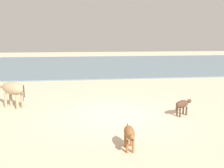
{
  "coord_description": "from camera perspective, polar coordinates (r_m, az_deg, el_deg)",
  "views": [
    {
      "loc": [
        -1.27,
        -8.56,
        2.72
      ],
      "look_at": [
        0.24,
        2.78,
        0.6
      ],
      "focal_mm": 40.24,
      "sensor_mm": 36.0,
      "label": 1
    }
  ],
  "objects": [
    {
      "name": "sea_water",
      "position": [
        26.19,
        -4.76,
        4.59
      ],
      "size": [
        60.0,
        20.0,
        0.08
      ],
      "primitive_type": "cube",
      "color": "slate",
      "rests_on": "ground"
    },
    {
      "name": "calf_far_brown",
      "position": [
        6.22,
        3.97,
        -11.2
      ],
      "size": [
        0.3,
        0.91,
        0.59
      ],
      "rotation": [
        0.0,
        0.0,
        4.65
      ],
      "color": "brown",
      "rests_on": "ground"
    },
    {
      "name": "cow_adult_dun",
      "position": [
        10.52,
        -21.75,
        -1.12
      ],
      "size": [
        1.41,
        1.17,
        1.03
      ],
      "rotation": [
        0.0,
        0.0,
        2.5
      ],
      "color": "tan",
      "rests_on": "ground"
    },
    {
      "name": "ground",
      "position": [
        9.07,
        0.84,
        -6.94
      ],
      "size": [
        80.0,
        80.0,
        0.0
      ],
      "primitive_type": "plane",
      "color": "beige"
    },
    {
      "name": "calf_near_dark",
      "position": [
        9.19,
        15.75,
        -4.5
      ],
      "size": [
        0.8,
        0.57,
        0.56
      ],
      "rotation": [
        0.0,
        0.0,
        0.52
      ],
      "color": "#4C3323",
      "rests_on": "ground"
    }
  ]
}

